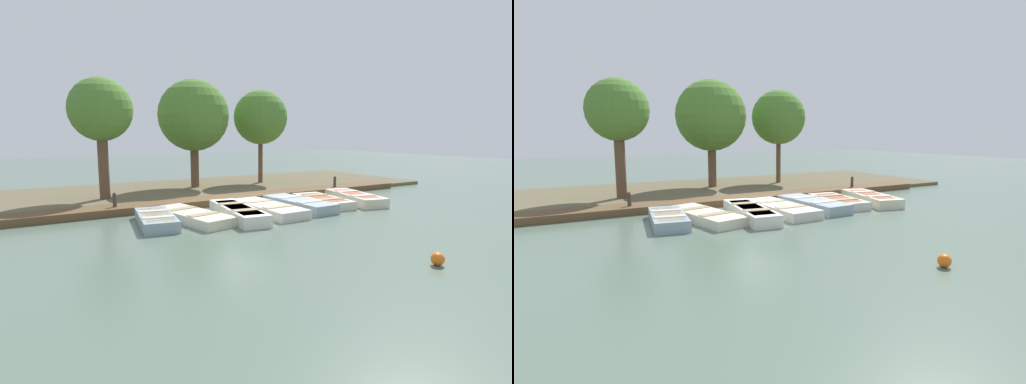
% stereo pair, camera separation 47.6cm
% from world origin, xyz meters
% --- Properties ---
extents(ground_plane, '(80.00, 80.00, 0.00)m').
position_xyz_m(ground_plane, '(0.00, 0.00, 0.00)').
color(ground_plane, '#566B5B').
extents(shore_bank, '(8.00, 24.00, 0.17)m').
position_xyz_m(shore_bank, '(-5.00, 0.00, 0.08)').
color(shore_bank, brown).
rests_on(shore_bank, ground_plane).
extents(dock_walkway, '(1.27, 18.55, 0.27)m').
position_xyz_m(dock_walkway, '(-1.24, 0.00, 0.13)').
color(dock_walkway, brown).
rests_on(dock_walkway, ground_plane).
extents(rowboat_0, '(2.91, 1.48, 0.38)m').
position_xyz_m(rowboat_0, '(1.30, -3.96, 0.19)').
color(rowboat_0, '#8C9EA8').
rests_on(rowboat_0, ground_plane).
extents(rowboat_1, '(3.57, 1.81, 0.34)m').
position_xyz_m(rowboat_1, '(1.32, -2.74, 0.16)').
color(rowboat_1, beige).
rests_on(rowboat_1, ground_plane).
extents(rowboat_2, '(3.64, 1.43, 0.42)m').
position_xyz_m(rowboat_2, '(1.75, -1.24, 0.21)').
color(rowboat_2, silver).
rests_on(rowboat_2, ground_plane).
extents(rowboat_3, '(3.53, 1.35, 0.35)m').
position_xyz_m(rowboat_3, '(1.52, 0.11, 0.17)').
color(rowboat_3, beige).
rests_on(rowboat_3, ground_plane).
extents(rowboat_4, '(3.33, 1.26, 0.39)m').
position_xyz_m(rowboat_4, '(1.45, 1.60, 0.19)').
color(rowboat_4, '#8C9EA8').
rests_on(rowboat_4, ground_plane).
extents(rowboat_5, '(3.00, 1.56, 0.35)m').
position_xyz_m(rowboat_5, '(1.34, 2.89, 0.17)').
color(rowboat_5, beige).
rests_on(rowboat_5, ground_plane).
extents(rowboat_6, '(3.41, 1.83, 0.40)m').
position_xyz_m(rowboat_6, '(1.53, 4.49, 0.20)').
color(rowboat_6, beige).
rests_on(rowboat_6, ground_plane).
extents(mooring_post_near, '(0.14, 0.14, 0.79)m').
position_xyz_m(mooring_post_near, '(-1.12, -4.70, 0.40)').
color(mooring_post_near, '#47382D').
rests_on(mooring_post_near, ground_plane).
extents(mooring_post_far, '(0.14, 0.14, 0.79)m').
position_xyz_m(mooring_post_far, '(-1.12, 5.78, 0.40)').
color(mooring_post_far, '#47382D').
rests_on(mooring_post_far, ground_plane).
extents(buoy, '(0.30, 0.30, 0.30)m').
position_xyz_m(buoy, '(8.37, 0.14, 0.15)').
color(buoy, orange).
rests_on(buoy, ground_plane).
extents(park_tree_far_left, '(2.57, 2.57, 5.13)m').
position_xyz_m(park_tree_far_left, '(-3.83, -4.51, 3.77)').
color(park_tree_far_left, brown).
rests_on(park_tree_far_left, ground_plane).
extents(park_tree_left, '(3.54, 3.54, 5.53)m').
position_xyz_m(park_tree_left, '(-5.35, 0.16, 3.73)').
color(park_tree_left, brown).
rests_on(park_tree_left, ground_plane).
extents(park_tree_center, '(2.94, 2.94, 5.21)m').
position_xyz_m(park_tree_center, '(-5.24, 4.03, 3.73)').
color(park_tree_center, brown).
rests_on(park_tree_center, ground_plane).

